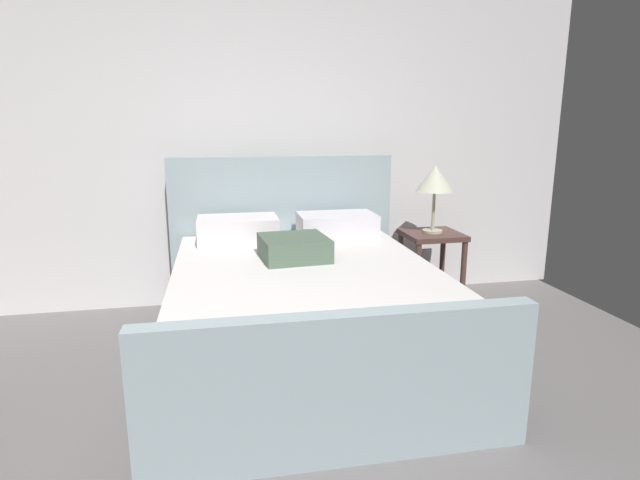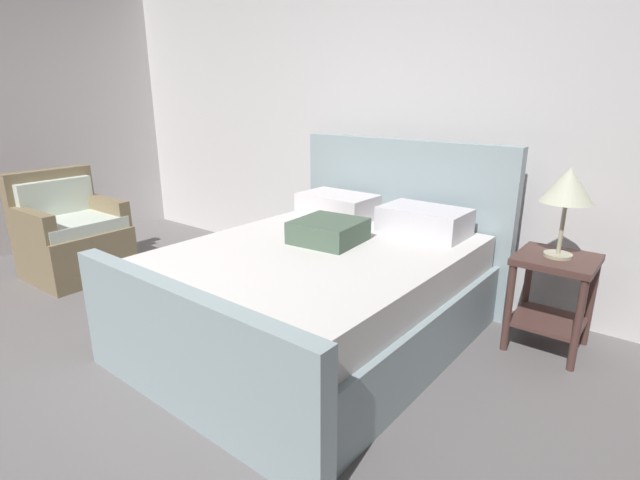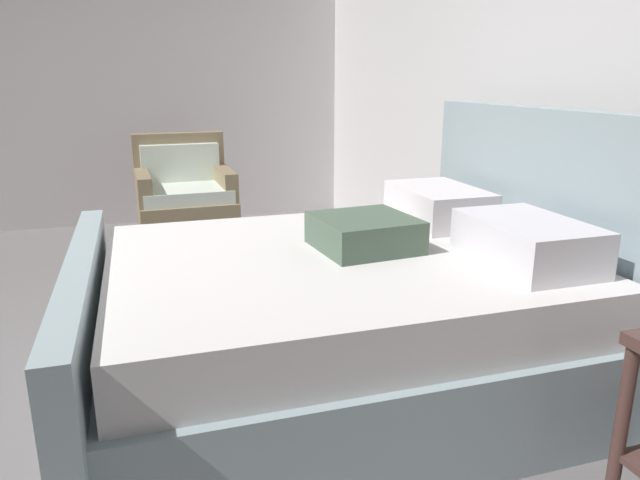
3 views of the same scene
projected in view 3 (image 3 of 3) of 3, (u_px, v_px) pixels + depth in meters
wall_back at (530, 75)px, 3.09m from camera, size 6.04×0.12×2.69m
wall_side_left at (38, 76)px, 5.03m from camera, size 0.12×5.52×2.69m
bed at (348, 311)px, 2.56m from camera, size 1.75×2.13×1.20m
armchair at (185, 206)px, 4.61m from camera, size 0.75×0.74×0.90m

